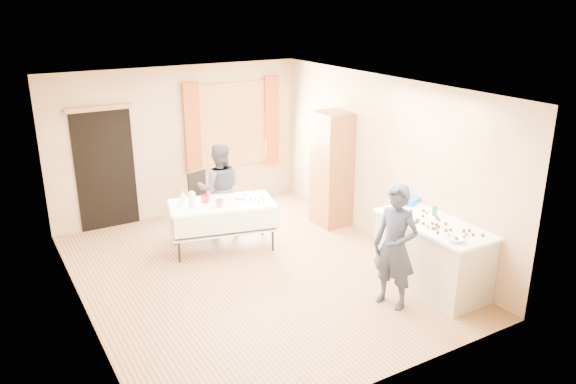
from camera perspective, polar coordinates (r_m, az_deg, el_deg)
floor at (r=8.01m, az=-3.56°, el=-8.24°), size 4.50×5.50×0.02m
ceiling at (r=7.19m, az=-3.99°, el=10.63°), size 4.50×5.50×0.02m
wall_back at (r=9.95m, az=-10.98°, el=5.03°), size 4.50×0.02×2.60m
wall_front at (r=5.36m, az=9.79°, el=-7.44°), size 4.50×0.02×2.60m
wall_left at (r=6.86m, az=-20.87°, el=-2.39°), size 0.02×5.50×2.60m
wall_right at (r=8.70m, az=9.66°, el=3.06°), size 0.02×5.50×2.60m
window_frame at (r=10.23m, az=-5.67°, el=6.82°), size 1.32×0.06×1.52m
window_pane at (r=10.22m, az=-5.64°, el=6.81°), size 1.20×0.02×1.40m
curtain_left at (r=9.90m, az=-9.67°, el=6.22°), size 0.28×0.06×1.65m
curtain_right at (r=10.53m, az=-1.68°, el=7.26°), size 0.28×0.06×1.65m
doorway at (r=9.67m, az=-18.05°, el=2.16°), size 0.95×0.04×2.00m
door_lintel at (r=9.41m, az=-18.65°, el=8.06°), size 1.05×0.06×0.08m
cabinet at (r=9.38m, az=4.44°, el=2.33°), size 0.50×0.60×1.93m
counter at (r=7.71m, az=14.40°, el=-6.16°), size 0.76×1.61×0.91m
party_table at (r=8.62m, az=-6.68°, el=-2.95°), size 1.72×1.15×0.75m
chair at (r=9.58m, az=-8.48°, el=-1.80°), size 0.50×0.50×0.94m
girl at (r=7.01m, az=10.84°, el=-5.49°), size 0.83×0.76×1.58m
woman at (r=9.11m, az=-6.94°, el=0.35°), size 1.16×1.12×1.51m
soda_can at (r=7.75m, az=14.66°, el=-1.89°), size 0.09×0.09×0.12m
mixing_bowl at (r=7.01m, az=16.64°, el=-4.68°), size 0.27×0.27×0.05m
foam_block at (r=7.89m, az=11.24°, el=-1.41°), size 0.17×0.13×0.08m
blue_basket at (r=8.13m, az=12.29°, el=-0.85°), size 0.35×0.30×0.08m
pitcher at (r=8.34m, az=-9.72°, el=-0.82°), size 0.15×0.15×0.22m
cup_red at (r=8.53m, az=-8.41°, el=-0.71°), size 0.14×0.14×0.11m
cup_rainbow at (r=8.31m, az=-6.98°, el=-1.13°), size 0.13×0.13×0.12m
small_bowl at (r=8.63m, az=-4.88°, el=-0.50°), size 0.35×0.35×0.06m
pastry_tray at (r=8.49m, az=-3.15°, el=-0.93°), size 0.29×0.21×0.02m
bottle at (r=8.58m, az=-10.60°, el=-0.49°), size 0.11×0.11×0.17m
cake_balls at (r=7.41m, az=15.02°, el=-3.25°), size 0.46×1.12×0.04m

